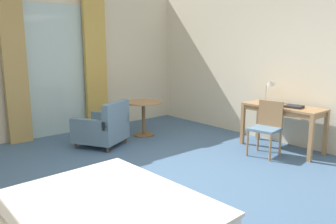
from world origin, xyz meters
TOP-DOWN VIEW (x-y plane):
  - ground at (0.00, 0.00)m, footprint 6.31×7.33m
  - wall_back at (0.00, 3.41)m, footprint 5.91×0.12m
  - wall_right at (2.89, 0.00)m, footprint 0.12×6.93m
  - balcony_glass_door at (-0.02, 3.33)m, footprint 1.14×0.02m
  - curtain_panel_left at (-0.81, 3.23)m, footprint 0.40×0.10m
  - curtain_panel_right at (0.78, 3.23)m, footprint 0.47×0.10m
  - writing_desk at (2.46, -0.12)m, footprint 0.54×1.33m
  - desk_chair at (2.01, -0.11)m, footprint 0.48×0.48m
  - desk_lamp at (2.54, 0.22)m, footprint 0.27×0.16m
  - closed_book at (2.44, -0.33)m, footprint 0.26×0.29m
  - armchair_by_window at (0.24, 2.04)m, footprint 1.01×1.02m
  - round_cafe_table at (1.20, 2.14)m, footprint 0.72×0.72m

SIDE VIEW (x-z plane):
  - ground at x=0.00m, z-range -0.10..0.00m
  - armchair_by_window at x=0.24m, z-range -0.08..0.73m
  - desk_chair at x=2.01m, z-range 0.06..0.94m
  - round_cafe_table at x=1.20m, z-range 0.17..0.85m
  - writing_desk at x=2.46m, z-range 0.28..1.04m
  - closed_book at x=2.44m, z-range 0.76..0.80m
  - desk_lamp at x=2.54m, z-range 0.85..1.28m
  - balcony_glass_door at x=-0.02m, z-range 0.00..2.54m
  - curtain_panel_left at x=-0.81m, z-range 0.00..2.76m
  - curtain_panel_right at x=0.78m, z-range 0.00..2.76m
  - wall_back at x=0.00m, z-range 0.00..2.88m
  - wall_right at x=2.89m, z-range 0.00..2.88m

